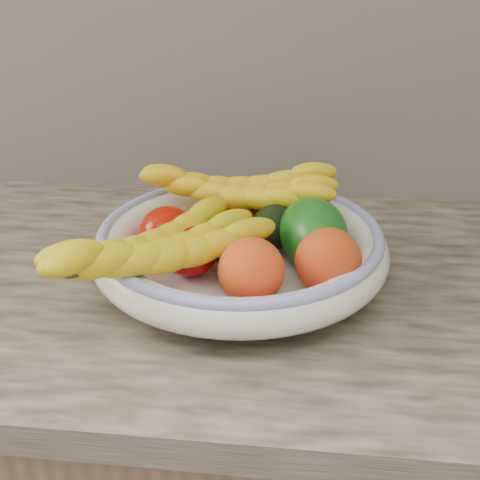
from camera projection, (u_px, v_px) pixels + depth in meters
name	position (u px, v px, depth m)	size (l,w,h in m)	color
fruit_bowl	(240.00, 248.00, 0.88)	(0.39, 0.39, 0.08)	white
clementine_back_left	(234.00, 213.00, 0.97)	(0.06, 0.06, 0.05)	orange
clementine_back_right	(269.00, 218.00, 0.96)	(0.06, 0.06, 0.05)	orange
clementine_back_mid	(241.00, 223.00, 0.94)	(0.05, 0.05, 0.04)	orange
tomato_left	(168.00, 233.00, 0.89)	(0.08, 0.08, 0.07)	#AB0E00
tomato_near_left	(190.00, 251.00, 0.85)	(0.07, 0.07, 0.07)	#B10005
avocado_center	(234.00, 241.00, 0.87)	(0.06, 0.09, 0.06)	black
avocado_right	(277.00, 225.00, 0.91)	(0.06, 0.09, 0.06)	black
green_mango	(313.00, 234.00, 0.86)	(0.08, 0.13, 0.09)	#0F5310
peach_front	(251.00, 271.00, 0.79)	(0.08, 0.08, 0.08)	orange
peach_right	(328.00, 261.00, 0.81)	(0.08, 0.08, 0.08)	orange
banana_bunch_back	(237.00, 195.00, 0.94)	(0.29, 0.11, 0.08)	yellow
banana_bunch_front	(157.00, 255.00, 0.79)	(0.31, 0.12, 0.09)	yellow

